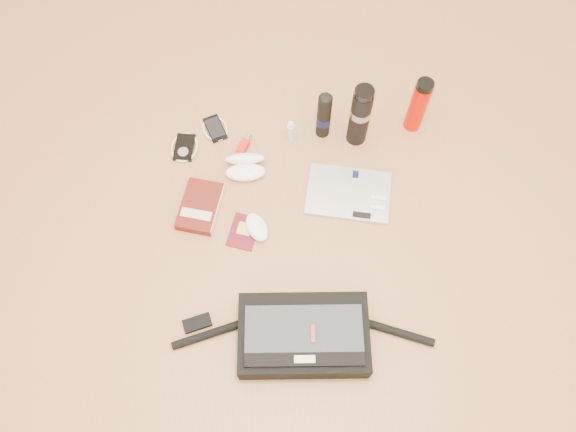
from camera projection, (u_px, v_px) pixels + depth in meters
The scene contains 14 objects.
ground at pixel (290, 246), 1.88m from camera, with size 4.00×4.00×0.00m, color #A67045.
messenger_bag at pixel (303, 336), 1.70m from camera, with size 0.81×0.25×0.11m.
laptop at pixel (349, 194), 1.95m from camera, with size 0.32×0.24×0.03m.
book at pixel (200, 207), 1.92m from camera, with size 0.17×0.21×0.04m.
passport at pixel (244, 232), 1.90m from camera, with size 0.12×0.15×0.01m.
mouse at pixel (257, 227), 1.89m from camera, with size 0.11×0.13×0.04m.
sunglasses_case at pixel (245, 166), 1.98m from camera, with size 0.15×0.12×0.08m.
ipod at pixel (184, 147), 2.03m from camera, with size 0.11×0.12×0.01m.
phone at pixel (215, 128), 2.07m from camera, with size 0.12×0.13×0.01m.
inhaler at pixel (244, 146), 2.03m from camera, with size 0.06×0.10×0.03m.
spray_bottle at pixel (291, 132), 2.02m from camera, with size 0.04×0.04×0.10m.
aerosol_can at pixel (324, 115), 1.97m from camera, with size 0.06×0.06×0.22m.
thermos_black at pixel (360, 115), 1.93m from camera, with size 0.09×0.09×0.27m.
thermos_red at pixel (418, 105), 1.98m from camera, with size 0.08×0.08×0.24m.
Camera 1 is at (-0.02, -0.71, 1.74)m, focal length 35.00 mm.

